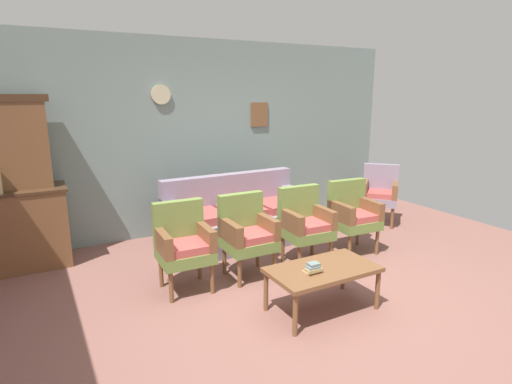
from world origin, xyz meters
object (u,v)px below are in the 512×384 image
at_px(armchair_near_couch_end, 183,242).
at_px(floor_vase_by_wall, 370,190).
at_px(armchair_by_doorway, 305,222).
at_px(book_stack_on_table, 313,268).
at_px(floral_couch, 238,220).
at_px(wingback_chair_by_fireplace, 380,192).
at_px(coffee_table, 323,272).
at_px(armchair_near_cabinet, 247,232).
at_px(side_cabinet, 14,230).
at_px(armchair_row_middle, 353,213).

xyz_separation_m(armchair_near_couch_end, floor_vase_by_wall, (3.81, 1.30, -0.16)).
xyz_separation_m(armchair_by_doorway, book_stack_on_table, (-0.66, -1.05, -0.04)).
relative_size(floral_couch, book_stack_on_table, 12.40).
height_order(floral_couch, wingback_chair_by_fireplace, same).
bearing_deg(wingback_chair_by_fireplace, floor_vase_by_wall, 55.68).
bearing_deg(coffee_table, armchair_near_couch_end, 132.89).
distance_m(floral_couch, armchair_near_cabinet, 1.04).
height_order(floral_couch, floor_vase_by_wall, floral_couch).
xyz_separation_m(floral_couch, coffee_table, (-0.12, -1.97, 0.05)).
bearing_deg(side_cabinet, book_stack_on_table, -46.97).
bearing_deg(armchair_by_doorway, floral_couch, 112.21).
xyz_separation_m(armchair_near_couch_end, armchair_by_doorway, (1.48, -0.03, 0.00)).
xyz_separation_m(floral_couch, wingback_chair_by_fireplace, (2.29, -0.25, 0.17)).
bearing_deg(coffee_table, side_cabinet, 135.34).
distance_m(wingback_chair_by_fireplace, book_stack_on_table, 3.11).
bearing_deg(armchair_near_couch_end, book_stack_on_table, -53.05).
bearing_deg(book_stack_on_table, floor_vase_by_wall, 38.58).
bearing_deg(side_cabinet, armchair_row_middle, -20.96).
bearing_deg(wingback_chair_by_fireplace, armchair_near_cabinet, -165.30).
height_order(floral_couch, book_stack_on_table, floral_couch).
bearing_deg(armchair_row_middle, floral_couch, 139.94).
height_order(armchair_by_doorway, armchair_row_middle, same).
distance_m(floral_couch, coffee_table, 1.97).
xyz_separation_m(wingback_chair_by_fireplace, book_stack_on_table, (-2.56, -1.76, -0.04)).
xyz_separation_m(armchair_near_couch_end, armchair_row_middle, (2.22, -0.02, 0.00)).
bearing_deg(floral_couch, coffee_table, -93.55).
xyz_separation_m(side_cabinet, wingback_chair_by_fireplace, (4.88, -0.73, 0.03)).
distance_m(armchair_near_cabinet, floor_vase_by_wall, 3.37).
bearing_deg(coffee_table, wingback_chair_by_fireplace, 35.36).
relative_size(armchair_by_doorway, armchair_row_middle, 1.00).
bearing_deg(floral_couch, floor_vase_by_wall, 7.84).
relative_size(side_cabinet, floral_couch, 0.60).
height_order(armchair_near_couch_end, coffee_table, armchair_near_couch_end).
distance_m(armchair_near_cabinet, armchair_by_doorway, 0.76).
height_order(armchair_near_couch_end, wingback_chair_by_fireplace, same).
xyz_separation_m(floral_couch, armchair_row_middle, (1.13, -0.95, 0.17)).
relative_size(armchair_near_couch_end, armchair_by_doorway, 1.00).
relative_size(side_cabinet, armchair_by_doorway, 1.28).
height_order(armchair_by_doorway, wingback_chair_by_fireplace, same).
distance_m(side_cabinet, floral_couch, 2.64).
bearing_deg(book_stack_on_table, side_cabinet, 133.03).
height_order(wingback_chair_by_fireplace, coffee_table, wingback_chair_by_fireplace).
xyz_separation_m(armchair_near_cabinet, wingback_chair_by_fireplace, (2.67, 0.70, 0.00)).
xyz_separation_m(side_cabinet, coffee_table, (2.47, -2.44, -0.09)).
bearing_deg(coffee_table, armchair_by_doorway, 63.00).
height_order(armchair_row_middle, floor_vase_by_wall, armchair_row_middle).
height_order(floral_couch, armchair_near_cabinet, same).
relative_size(side_cabinet, floor_vase_by_wall, 1.71).
distance_m(side_cabinet, armchair_by_doorway, 3.31).
relative_size(armchair_row_middle, wingback_chair_by_fireplace, 1.00).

